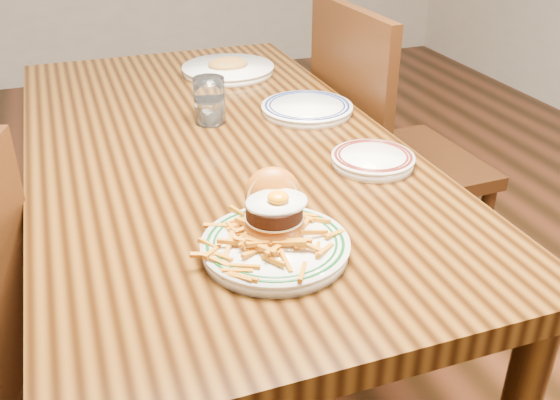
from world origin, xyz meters
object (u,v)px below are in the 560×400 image
object	(u,v)px
main_plate	(275,232)
side_plate	(373,159)
table	(214,173)
chair_right	(382,153)

from	to	relation	value
main_plate	side_plate	world-z (taller)	main_plate
table	chair_right	distance (m)	0.65
table	main_plate	xyz separation A→B (m)	(-0.02, -0.50, 0.12)
chair_right	side_plate	bearing A→B (deg)	56.14
chair_right	side_plate	world-z (taller)	chair_right
side_plate	table	bearing A→B (deg)	122.30
chair_right	main_plate	xyz separation A→B (m)	(-0.61, -0.72, 0.25)
table	main_plate	world-z (taller)	main_plate
table	main_plate	size ratio (longest dim) A/B	5.93
main_plate	table	bearing A→B (deg)	104.80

